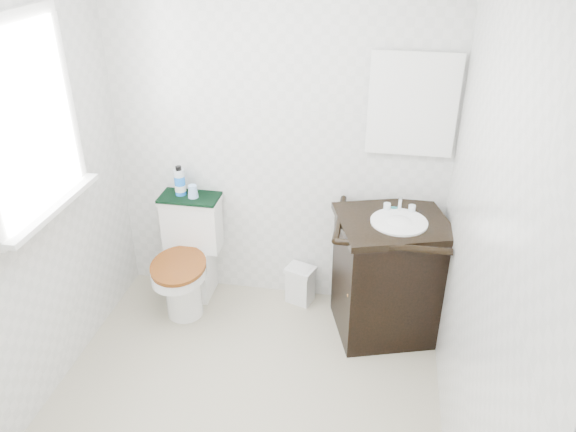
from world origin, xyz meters
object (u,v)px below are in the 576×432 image
(vanity, at_px, (389,274))
(cup, at_px, (193,191))
(mouthwash_bottle, at_px, (180,182))
(toilet, at_px, (189,261))
(trash_bin, at_px, (300,284))

(vanity, distance_m, cup, 1.39)
(mouthwash_bottle, xyz_separation_m, cup, (0.10, -0.03, -0.05))
(toilet, distance_m, mouthwash_bottle, 0.55)
(toilet, xyz_separation_m, cup, (0.03, 0.11, 0.48))
(vanity, bearing_deg, trash_bin, 161.71)
(toilet, bearing_deg, vanity, -2.82)
(vanity, bearing_deg, cup, 172.40)
(trash_bin, bearing_deg, toilet, -170.27)
(trash_bin, distance_m, cup, 0.99)
(trash_bin, height_order, mouthwash_bottle, mouthwash_bottle)
(toilet, height_order, vanity, vanity)
(toilet, xyz_separation_m, vanity, (1.35, -0.07, 0.10))
(vanity, distance_m, mouthwash_bottle, 1.49)
(vanity, xyz_separation_m, mouthwash_bottle, (-1.42, 0.20, 0.43))
(trash_bin, relative_size, mouthwash_bottle, 1.34)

